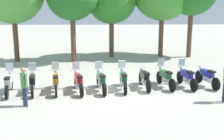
# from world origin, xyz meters

# --- Properties ---
(ground_plane) EXTENTS (80.00, 80.00, 0.00)m
(ground_plane) POSITION_xyz_m (0.00, 0.00, 0.00)
(ground_plane) COLOR #ADA899
(motorcycle_0) EXTENTS (0.63, 2.18, 1.37)m
(motorcycle_0) POSITION_xyz_m (-4.90, -0.45, 0.52)
(motorcycle_0) COLOR black
(motorcycle_0) RESTS_ON ground_plane
(motorcycle_1) EXTENTS (0.67, 2.17, 1.37)m
(motorcycle_1) POSITION_xyz_m (-3.81, -0.32, 0.52)
(motorcycle_1) COLOR black
(motorcycle_1) RESTS_ON ground_plane
(motorcycle_2) EXTENTS (0.62, 2.18, 1.37)m
(motorcycle_2) POSITION_xyz_m (-2.73, -0.22, 0.52)
(motorcycle_2) COLOR black
(motorcycle_2) RESTS_ON ground_plane
(motorcycle_3) EXTENTS (0.77, 2.15, 1.37)m
(motorcycle_3) POSITION_xyz_m (-1.64, -0.25, 0.52)
(motorcycle_3) COLOR black
(motorcycle_3) RESTS_ON ground_plane
(motorcycle_4) EXTENTS (0.68, 2.17, 1.37)m
(motorcycle_4) POSITION_xyz_m (-0.55, -0.13, 0.52)
(motorcycle_4) COLOR black
(motorcycle_4) RESTS_ON ground_plane
(motorcycle_5) EXTENTS (0.62, 2.19, 1.37)m
(motorcycle_5) POSITION_xyz_m (0.54, 0.07, 0.52)
(motorcycle_5) COLOR black
(motorcycle_5) RESTS_ON ground_plane
(motorcycle_6) EXTENTS (0.62, 2.19, 0.99)m
(motorcycle_6) POSITION_xyz_m (1.62, 0.31, 0.50)
(motorcycle_6) COLOR black
(motorcycle_6) RESTS_ON ground_plane
(motorcycle_7) EXTENTS (0.73, 2.16, 1.37)m
(motorcycle_7) POSITION_xyz_m (2.70, 0.45, 0.52)
(motorcycle_7) COLOR black
(motorcycle_7) RESTS_ON ground_plane
(motorcycle_8) EXTENTS (0.68, 2.17, 1.37)m
(motorcycle_8) POSITION_xyz_m (3.79, 0.48, 0.52)
(motorcycle_8) COLOR black
(motorcycle_8) RESTS_ON ground_plane
(motorcycle_9) EXTENTS (0.75, 2.15, 0.99)m
(motorcycle_9) POSITION_xyz_m (4.88, 0.58, 0.50)
(motorcycle_9) COLOR black
(motorcycle_9) RESTS_ON ground_plane
(person_1) EXTENTS (0.34, 0.34, 1.67)m
(person_1) POSITION_xyz_m (-3.70, -2.22, 0.98)
(person_1) COLOR #232D4C
(person_1) RESTS_ON ground_plane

